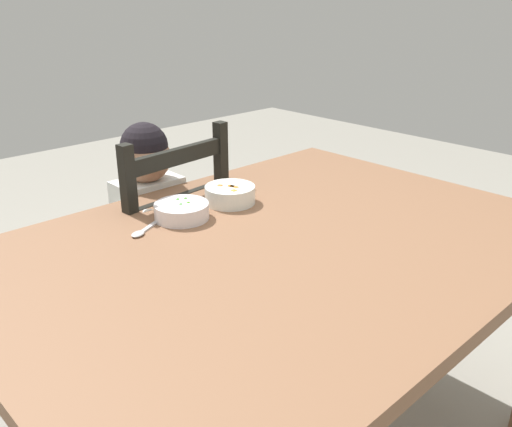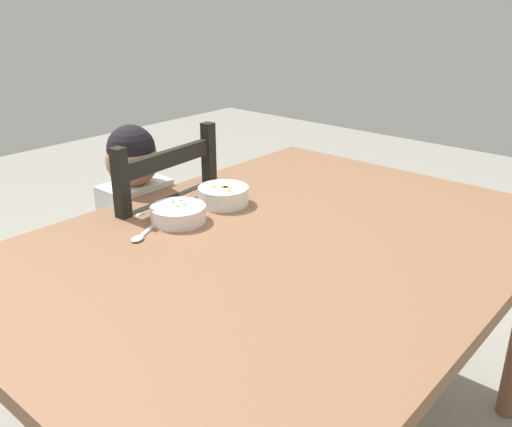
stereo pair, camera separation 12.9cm
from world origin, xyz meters
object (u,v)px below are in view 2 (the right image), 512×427
(dining_chair, at_px, (147,269))
(spoon, at_px, (141,236))
(child_figure, at_px, (143,223))
(dining_table, at_px, (282,269))
(bowl_of_carrots, at_px, (223,195))
(bowl_of_peas, at_px, (178,213))

(dining_chair, relative_size, spoon, 7.25)
(spoon, bearing_deg, child_figure, 52.60)
(dining_table, bearing_deg, spoon, 129.02)
(dining_chair, xyz_separation_m, spoon, (-0.23, -0.31, 0.30))
(dining_table, height_order, dining_chair, dining_chair)
(dining_table, bearing_deg, dining_chair, 90.15)
(dining_table, xyz_separation_m, spoon, (-0.23, 0.29, 0.09))
(dining_table, distance_m, dining_chair, 0.63)
(dining_chair, height_order, bowl_of_carrots, dining_chair)
(dining_table, distance_m, bowl_of_carrots, 0.33)
(bowl_of_carrots, bearing_deg, spoon, -178.77)
(spoon, bearing_deg, dining_chair, 52.62)
(dining_chair, height_order, child_figure, child_figure)
(dining_table, height_order, bowl_of_peas, bowl_of_peas)
(dining_table, relative_size, dining_chair, 1.57)
(dining_table, distance_m, bowl_of_peas, 0.33)
(dining_chair, bearing_deg, child_figure, -126.17)
(child_figure, relative_size, spoon, 7.31)
(bowl_of_carrots, xyz_separation_m, spoon, (-0.32, -0.01, -0.02))
(bowl_of_peas, distance_m, bowl_of_carrots, 0.18)
(child_figure, relative_size, bowl_of_peas, 6.23)
(bowl_of_peas, xyz_separation_m, bowl_of_carrots, (0.18, -0.00, 0.00))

